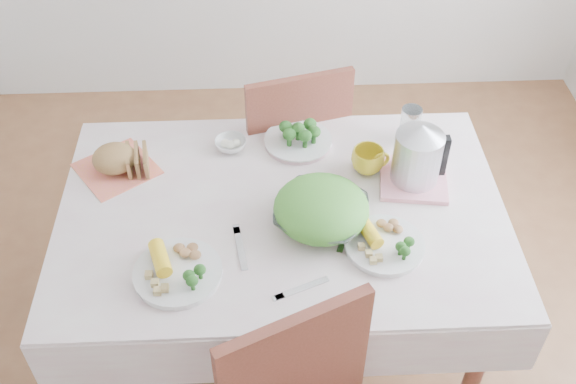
{
  "coord_description": "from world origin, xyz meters",
  "views": [
    {
      "loc": [
        -0.05,
        -1.59,
        2.37
      ],
      "look_at": [
        0.02,
        0.02,
        0.82
      ],
      "focal_mm": 42.0,
      "sensor_mm": 36.0,
      "label": 1
    }
  ],
  "objects_px": {
    "chair_far": "(285,150)",
    "salad_bowl": "(321,215)",
    "dinner_plate_left": "(178,273)",
    "yellow_mug": "(368,160)",
    "dining_table": "(283,281)",
    "electric_kettle": "(417,155)",
    "dinner_plate_right": "(385,245)"
  },
  "relations": [
    {
      "from": "dining_table",
      "to": "yellow_mug",
      "type": "relative_size",
      "value": 11.96
    },
    {
      "from": "chair_far",
      "to": "salad_bowl",
      "type": "distance_m",
      "value": 0.8
    },
    {
      "from": "chair_far",
      "to": "dinner_plate_left",
      "type": "height_order",
      "value": "chair_far"
    },
    {
      "from": "salad_bowl",
      "to": "yellow_mug",
      "type": "relative_size",
      "value": 2.5
    },
    {
      "from": "dining_table",
      "to": "salad_bowl",
      "type": "relative_size",
      "value": 4.79
    },
    {
      "from": "salad_bowl",
      "to": "yellow_mug",
      "type": "bearing_deg",
      "value": 53.28
    },
    {
      "from": "salad_bowl",
      "to": "electric_kettle",
      "type": "height_order",
      "value": "electric_kettle"
    },
    {
      "from": "chair_far",
      "to": "yellow_mug",
      "type": "xyz_separation_m",
      "value": [
        0.27,
        -0.47,
        0.34
      ]
    },
    {
      "from": "dinner_plate_left",
      "to": "dinner_plate_right",
      "type": "bearing_deg",
      "value": 7.42
    },
    {
      "from": "dining_table",
      "to": "salad_bowl",
      "type": "bearing_deg",
      "value": -28.81
    },
    {
      "from": "dining_table",
      "to": "dinner_plate_right",
      "type": "bearing_deg",
      "value": -30.74
    },
    {
      "from": "salad_bowl",
      "to": "electric_kettle",
      "type": "distance_m",
      "value": 0.4
    },
    {
      "from": "yellow_mug",
      "to": "dinner_plate_left",
      "type": "bearing_deg",
      "value": -144.62
    },
    {
      "from": "electric_kettle",
      "to": "chair_far",
      "type": "bearing_deg",
      "value": 108.82
    },
    {
      "from": "dinner_plate_left",
      "to": "dinner_plate_right",
      "type": "distance_m",
      "value": 0.65
    },
    {
      "from": "dinner_plate_right",
      "to": "yellow_mug",
      "type": "bearing_deg",
      "value": 91.17
    },
    {
      "from": "dining_table",
      "to": "salad_bowl",
      "type": "distance_m",
      "value": 0.45
    },
    {
      "from": "dinner_plate_right",
      "to": "yellow_mug",
      "type": "height_order",
      "value": "yellow_mug"
    },
    {
      "from": "chair_far",
      "to": "salad_bowl",
      "type": "relative_size",
      "value": 3.33
    },
    {
      "from": "dining_table",
      "to": "salad_bowl",
      "type": "xyz_separation_m",
      "value": [
        0.12,
        -0.07,
        0.42
      ]
    },
    {
      "from": "yellow_mug",
      "to": "electric_kettle",
      "type": "bearing_deg",
      "value": -22.72
    },
    {
      "from": "dining_table",
      "to": "salad_bowl",
      "type": "height_order",
      "value": "salad_bowl"
    },
    {
      "from": "chair_far",
      "to": "electric_kettle",
      "type": "relative_size",
      "value": 4.21
    },
    {
      "from": "dinner_plate_right",
      "to": "yellow_mug",
      "type": "distance_m",
      "value": 0.37
    },
    {
      "from": "salad_bowl",
      "to": "dinner_plate_left",
      "type": "distance_m",
      "value": 0.5
    },
    {
      "from": "salad_bowl",
      "to": "electric_kettle",
      "type": "bearing_deg",
      "value": 28.39
    },
    {
      "from": "yellow_mug",
      "to": "electric_kettle",
      "type": "relative_size",
      "value": 0.51
    },
    {
      "from": "chair_far",
      "to": "dinner_plate_right",
      "type": "xyz_separation_m",
      "value": [
        0.28,
        -0.84,
        0.31
      ]
    },
    {
      "from": "dinner_plate_left",
      "to": "yellow_mug",
      "type": "xyz_separation_m",
      "value": [
        0.64,
        0.45,
        0.04
      ]
    },
    {
      "from": "dining_table",
      "to": "electric_kettle",
      "type": "bearing_deg",
      "value": 14.03
    },
    {
      "from": "dinner_plate_left",
      "to": "yellow_mug",
      "type": "height_order",
      "value": "yellow_mug"
    },
    {
      "from": "chair_far",
      "to": "electric_kettle",
      "type": "distance_m",
      "value": 0.81
    }
  ]
}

